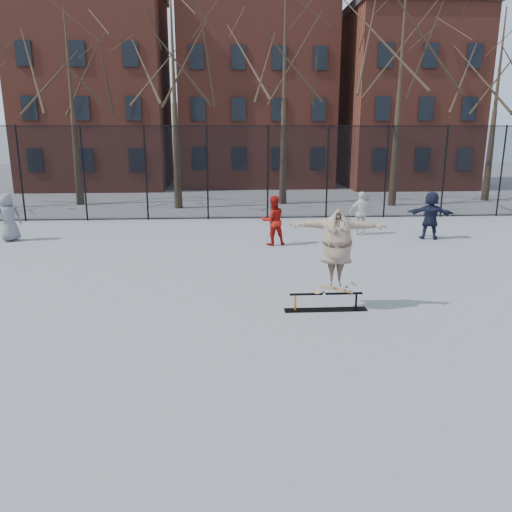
{
  "coord_description": "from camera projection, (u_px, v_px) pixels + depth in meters",
  "views": [
    {
      "loc": [
        -0.61,
        -8.62,
        3.87
      ],
      "look_at": [
        -0.0,
        1.5,
        1.26
      ],
      "focal_mm": 35.0,
      "sensor_mm": 36.0,
      "label": 1
    }
  ],
  "objects": [
    {
      "name": "ground",
      "position": [
        261.0,
        341.0,
        9.33
      ],
      "size": [
        100.0,
        100.0,
        0.0
      ],
      "primitive_type": "plane",
      "color": "slate"
    },
    {
      "name": "skate_rail",
      "position": [
        326.0,
        303.0,
        10.89
      ],
      "size": [
        1.81,
        0.28,
        0.4
      ],
      "color": "black",
      "rests_on": "ground"
    },
    {
      "name": "skateboard",
      "position": [
        335.0,
        290.0,
        10.83
      ],
      "size": [
        0.8,
        0.19,
        0.1
      ],
      "primitive_type": null,
      "color": "olive",
      "rests_on": "skate_rail"
    },
    {
      "name": "skater",
      "position": [
        337.0,
        251.0,
        10.61
      ],
      "size": [
        2.11,
        0.83,
        1.67
      ],
      "primitive_type": "imported",
      "rotation": [
        0.0,
        0.0,
        -0.13
      ],
      "color": "#683484",
      "rests_on": "skateboard"
    },
    {
      "name": "bystander_grey",
      "position": [
        9.0,
        217.0,
        17.44
      ],
      "size": [
        0.99,
        0.9,
        1.69
      ],
      "primitive_type": "imported",
      "rotation": [
        0.0,
        0.0,
        3.71
      ],
      "color": "slate",
      "rests_on": "ground"
    },
    {
      "name": "bystander_red",
      "position": [
        273.0,
        221.0,
        16.85
      ],
      "size": [
        0.93,
        0.8,
        1.67
      ],
      "primitive_type": "imported",
      "rotation": [
        0.0,
        0.0,
        3.36
      ],
      "color": "#A3150E",
      "rests_on": "ground"
    },
    {
      "name": "bystander_white",
      "position": [
        361.0,
        213.0,
        18.51
      ],
      "size": [
        0.95,
        0.42,
        1.6
      ],
      "primitive_type": "imported",
      "rotation": [
        0.0,
        0.0,
        3.11
      ],
      "color": "silver",
      "rests_on": "ground"
    },
    {
      "name": "bystander_navy",
      "position": [
        431.0,
        215.0,
        17.76
      ],
      "size": [
        1.67,
        0.96,
        1.72
      ],
      "primitive_type": "imported",
      "rotation": [
        0.0,
        0.0,
        2.84
      ],
      "color": "black",
      "rests_on": "ground"
    },
    {
      "name": "fence",
      "position": [
        240.0,
        172.0,
        21.39
      ],
      "size": [
        34.03,
        0.07,
        4.0
      ],
      "color": "black",
      "rests_on": "ground"
    },
    {
      "name": "tree_row",
      "position": [
        231.0,
        54.0,
        24.07
      ],
      "size": [
        33.66,
        7.46,
        10.67
      ],
      "color": "black",
      "rests_on": "ground"
    },
    {
      "name": "rowhouses",
      "position": [
        245.0,
        94.0,
        33.0
      ],
      "size": [
        29.0,
        7.0,
        13.0
      ],
      "color": "maroon",
      "rests_on": "ground"
    }
  ]
}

